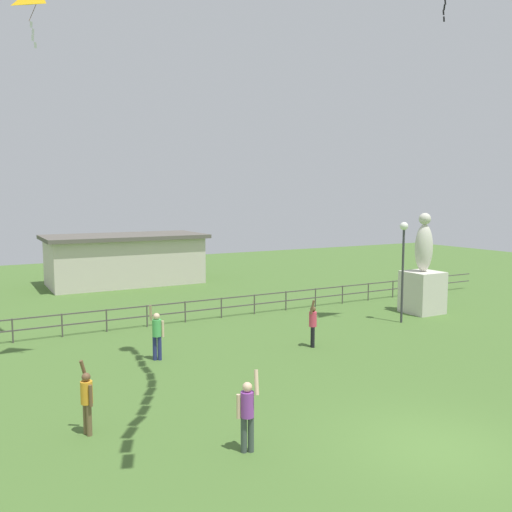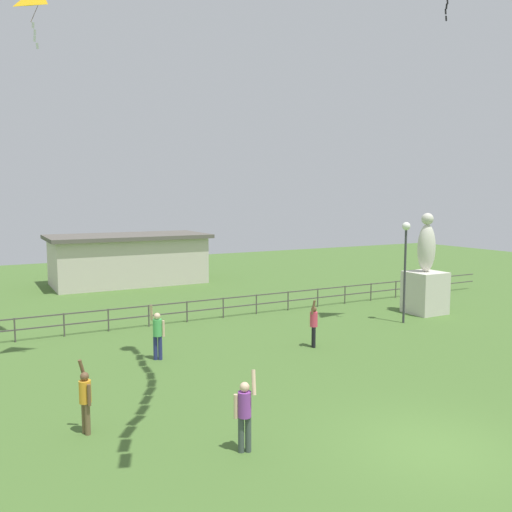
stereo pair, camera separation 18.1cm
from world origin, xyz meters
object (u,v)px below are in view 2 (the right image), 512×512
person_3 (245,411)px  person_2 (157,332)px  kite_1 (39,3)px  person_1 (85,398)px  statue_monument (425,281)px  lamppost (406,250)px  person_0 (314,323)px

person_3 → person_2: bearing=86.8°
kite_1 → person_1: bearing=-92.6°
person_2 → person_3: 7.37m
person_1 → kite_1: size_ratio=0.82×
person_1 → person_3: 3.86m
person_3 → kite_1: bearing=103.0°
statue_monument → person_2: 13.70m
lamppost → person_3: size_ratio=2.42×
statue_monument → lamppost: statue_monument is taller
person_0 → kite_1: bearing=150.8°
lamppost → kite_1: size_ratio=2.09×
lamppost → person_3: bearing=-147.6°
statue_monument → person_1: size_ratio=2.74×
kite_1 → lamppost: bearing=-13.6°
statue_monument → person_3: bearing=-148.9°
person_1 → person_2: size_ratio=0.91×
statue_monument → person_3: size_ratio=2.60×
person_0 → kite_1: kite_1 is taller
person_2 → kite_1: kite_1 is taller
person_0 → kite_1: 15.01m
person_3 → kite_1: size_ratio=0.86×
person_1 → kite_1: bearing=87.4°
lamppost → kite_1: 17.21m
person_3 → kite_1: (-2.50, 10.88, 11.40)m
lamppost → kite_1: (-14.21, 3.44, 9.08)m
statue_monument → person_2: bearing=-175.3°
statue_monument → person_2: (-13.64, -1.12, -0.60)m
kite_1 → person_2: bearing=-50.4°
person_2 → statue_monument: bearing=4.7°
person_3 → person_1: bearing=138.2°
kite_1 → person_0: bearing=-29.2°
statue_monument → person_0: size_ratio=2.66×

